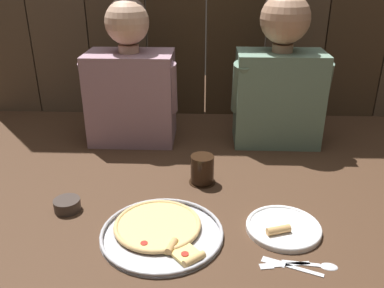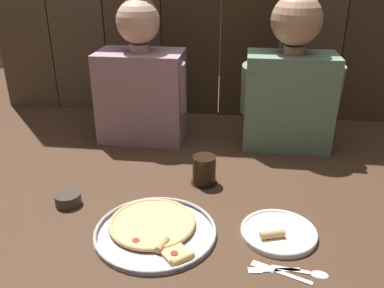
# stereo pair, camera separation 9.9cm
# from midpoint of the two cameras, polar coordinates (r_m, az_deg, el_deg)

# --- Properties ---
(ground_plane) EXTENTS (3.20, 3.20, 0.00)m
(ground_plane) POSITION_cam_midpoint_polar(r_m,az_deg,el_deg) (1.26, -1.01, -9.42)
(ground_plane) COLOR #422B1C
(pizza_tray) EXTENTS (0.34, 0.34, 0.03)m
(pizza_tray) POSITION_cam_midpoint_polar(r_m,az_deg,el_deg) (1.17, -6.91, -11.97)
(pizza_tray) COLOR #B2B2B7
(pizza_tray) RESTS_ON ground
(dinner_plate) EXTENTS (0.21, 0.21, 0.03)m
(dinner_plate) POSITION_cam_midpoint_polar(r_m,az_deg,el_deg) (1.20, 10.32, -11.49)
(dinner_plate) COLOR white
(dinner_plate) RESTS_ON ground
(drinking_glass) EXTENTS (0.09, 0.09, 0.10)m
(drinking_glass) POSITION_cam_midpoint_polar(r_m,az_deg,el_deg) (1.39, -0.42, -3.66)
(drinking_glass) COLOR black
(drinking_glass) RESTS_ON ground
(dipping_bowl) EXTENTS (0.08, 0.08, 0.04)m
(dipping_bowl) POSITION_cam_midpoint_polar(r_m,az_deg,el_deg) (1.33, -19.19, -8.03)
(dipping_bowl) COLOR #3D332D
(dipping_bowl) RESTS_ON ground
(table_fork) EXTENTS (0.13, 0.04, 0.01)m
(table_fork) POSITION_cam_midpoint_polar(r_m,az_deg,el_deg) (1.08, 9.86, -16.40)
(table_fork) COLOR silver
(table_fork) RESTS_ON ground
(table_knife) EXTENTS (0.15, 0.07, 0.01)m
(table_knife) POSITION_cam_midpoint_polar(r_m,az_deg,el_deg) (1.08, 11.12, -16.58)
(table_knife) COLOR silver
(table_knife) RESTS_ON ground
(table_spoon) EXTENTS (0.14, 0.04, 0.01)m
(table_spoon) POSITION_cam_midpoint_polar(r_m,az_deg,el_deg) (1.10, 14.95, -16.10)
(table_spoon) COLOR silver
(table_spoon) RESTS_ON ground
(diner_left) EXTENTS (0.38, 0.22, 0.58)m
(diner_left) POSITION_cam_midpoint_polar(r_m,az_deg,el_deg) (1.69, -10.29, 8.73)
(diner_left) COLOR gray
(diner_left) RESTS_ON ground
(diner_right) EXTENTS (0.38, 0.21, 0.60)m
(diner_right) POSITION_cam_midpoint_polar(r_m,az_deg,el_deg) (1.66, 10.55, 9.52)
(diner_right) COLOR slate
(diner_right) RESTS_ON ground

